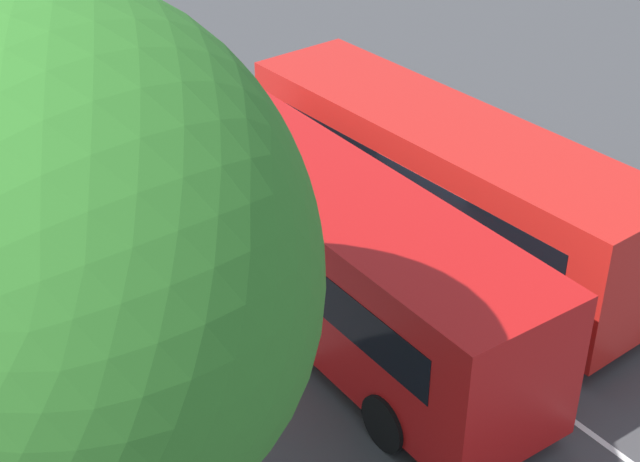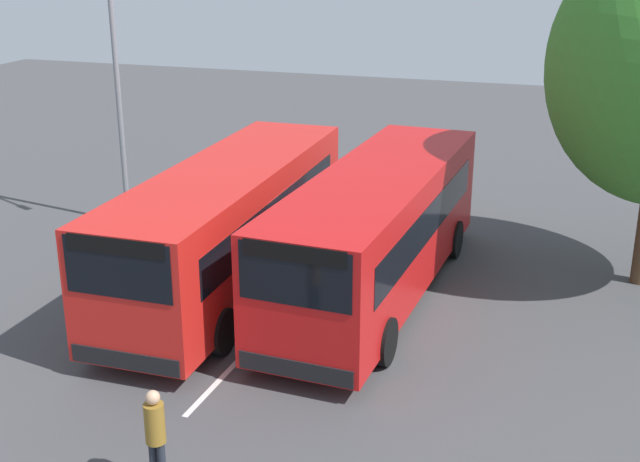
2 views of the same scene
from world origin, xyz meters
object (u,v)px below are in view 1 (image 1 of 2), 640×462
object	(u,v)px
bus_far_left	(442,180)
pedestrian	(172,116)
depot_tree	(70,264)
bus_center_left	(332,249)

from	to	relation	value
bus_far_left	pedestrian	distance (m)	7.92
bus_far_left	depot_tree	distance (m)	10.92
bus_far_left	pedestrian	xyz separation A→B (m)	(7.60, 2.13, -0.68)
depot_tree	pedestrian	bearing A→B (deg)	-33.99
bus_far_left	depot_tree	size ratio (longest dim) A/B	1.17
depot_tree	bus_far_left	bearing A→B (deg)	-69.81
bus_center_left	depot_tree	xyz separation A→B (m)	(-2.87, 6.12, 3.68)
bus_far_left	pedestrian	bearing A→B (deg)	15.29
pedestrian	depot_tree	bearing A→B (deg)	-26.03
bus_center_left	depot_tree	distance (m)	7.70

